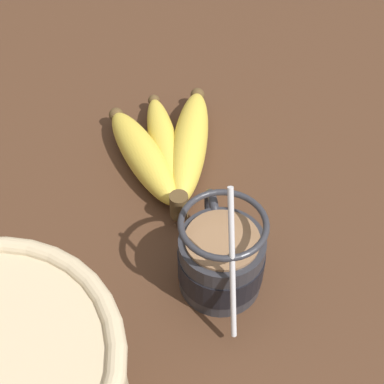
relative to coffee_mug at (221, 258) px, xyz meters
The scene contains 3 objects.
table 6.66cm from the coffee_mug, 44.54° to the right, with size 118.90×118.90×2.92cm.
coffee_mug is the anchor object (origin of this frame).
banana_bunch 18.36cm from the coffee_mug, ahead, with size 21.56×14.92×4.31cm.
Camera 1 is at (-32.08, 10.06, 48.44)cm, focal length 50.00 mm.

